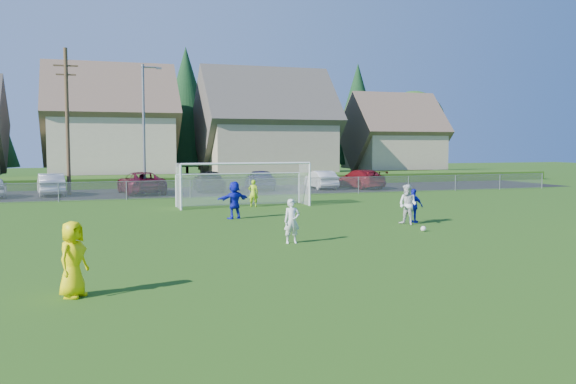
# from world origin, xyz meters

# --- Properties ---
(ground) EXTENTS (160.00, 160.00, 0.00)m
(ground) POSITION_xyz_m (0.00, 0.00, 0.00)
(ground) COLOR #193D0C
(ground) RESTS_ON ground
(asphalt_lot) EXTENTS (60.00, 60.00, 0.00)m
(asphalt_lot) POSITION_xyz_m (0.00, 27.50, 0.01)
(asphalt_lot) COLOR black
(asphalt_lot) RESTS_ON ground
(grass_embankment) EXTENTS (70.00, 6.00, 0.80)m
(grass_embankment) POSITION_xyz_m (0.00, 35.00, 0.40)
(grass_embankment) COLOR #1E420F
(grass_embankment) RESTS_ON ground
(soccer_ball) EXTENTS (0.22, 0.22, 0.22)m
(soccer_ball) POSITION_xyz_m (4.38, 3.95, 0.11)
(soccer_ball) COLOR white
(soccer_ball) RESTS_ON ground
(referee) EXTENTS (0.95, 1.02, 1.76)m
(referee) POSITION_xyz_m (-8.79, -2.73, 0.88)
(referee) COLOR #FFEA05
(referee) RESTS_ON ground
(player_white_a) EXTENTS (0.59, 0.40, 1.57)m
(player_white_a) POSITION_xyz_m (-1.58, 2.87, 0.79)
(player_white_a) COLOR white
(player_white_a) RESTS_ON ground
(player_white_b) EXTENTS (0.98, 1.06, 1.75)m
(player_white_b) POSITION_xyz_m (4.83, 6.01, 0.88)
(player_white_b) COLOR white
(player_white_b) RESTS_ON ground
(player_blue_a) EXTENTS (0.76, 0.96, 1.52)m
(player_blue_a) POSITION_xyz_m (5.41, 6.48, 0.76)
(player_blue_a) COLOR #151BC8
(player_blue_a) RESTS_ON ground
(player_blue_b) EXTENTS (1.72, 1.03, 1.77)m
(player_blue_b) POSITION_xyz_m (-1.83, 10.48, 0.88)
(player_blue_b) COLOR #151BC8
(player_blue_b) RESTS_ON ground
(goalkeeper) EXTENTS (0.66, 0.56, 1.54)m
(goalkeeper) POSITION_xyz_m (0.46, 15.50, 0.77)
(goalkeeper) COLOR #ACE01A
(goalkeeper) RESTS_ON ground
(car_b) EXTENTS (2.08, 4.72, 1.51)m
(car_b) POSITION_xyz_m (-10.69, 27.28, 0.75)
(car_b) COLOR #BBBBBB
(car_b) RESTS_ON ground
(car_c) EXTENTS (3.24, 5.88, 1.56)m
(car_c) POSITION_xyz_m (-4.72, 26.61, 0.78)
(car_c) COLOR #4E0819
(car_c) RESTS_ON ground
(car_d) EXTENTS (2.60, 5.35, 1.50)m
(car_d) POSITION_xyz_m (0.27, 27.29, 0.75)
(car_d) COLOR black
(car_d) RESTS_ON ground
(car_e) EXTENTS (2.32, 4.81, 1.58)m
(car_e) POSITION_xyz_m (4.31, 27.60, 0.79)
(car_e) COLOR #171448
(car_e) RESTS_ON ground
(car_f) EXTENTS (1.71, 4.38, 1.42)m
(car_f) POSITION_xyz_m (9.21, 27.23, 0.71)
(car_f) COLOR silver
(car_f) RESTS_ON ground
(car_g) EXTENTS (2.78, 5.37, 1.49)m
(car_g) POSITION_xyz_m (12.28, 26.61, 0.74)
(car_g) COLOR maroon
(car_g) RESTS_ON ground
(soccer_goal) EXTENTS (7.42, 1.90, 2.50)m
(soccer_goal) POSITION_xyz_m (0.00, 16.05, 1.63)
(soccer_goal) COLOR white
(soccer_goal) RESTS_ON ground
(chainlink_fence) EXTENTS (52.06, 0.06, 1.20)m
(chainlink_fence) POSITION_xyz_m (0.00, 22.00, 0.63)
(chainlink_fence) COLOR gray
(chainlink_fence) RESTS_ON ground
(streetlight) EXTENTS (1.38, 0.18, 9.00)m
(streetlight) POSITION_xyz_m (-4.45, 26.00, 4.84)
(streetlight) COLOR slate
(streetlight) RESTS_ON ground
(utility_pole) EXTENTS (1.60, 0.26, 10.00)m
(utility_pole) POSITION_xyz_m (-9.50, 27.00, 5.15)
(utility_pole) COLOR #473321
(utility_pole) RESTS_ON ground
(houses_row) EXTENTS (53.90, 11.45, 13.27)m
(houses_row) POSITION_xyz_m (1.97, 42.46, 7.33)
(houses_row) COLOR tan
(houses_row) RESTS_ON ground
(tree_row) EXTENTS (65.98, 12.36, 13.80)m
(tree_row) POSITION_xyz_m (1.04, 48.74, 6.91)
(tree_row) COLOR #382616
(tree_row) RESTS_ON ground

